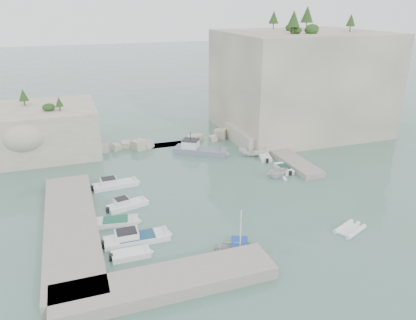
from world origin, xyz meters
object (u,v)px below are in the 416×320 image
object	(u,v)px
tender_east_c	(264,157)
tender_east_d	(252,156)
motorboat_d	(137,241)
tender_east_a	(277,177)
motorboat_c	(116,224)
rowboat	(240,253)
work_boat	(201,153)
motorboat_e	(131,257)
motorboat_b	(128,207)
tender_east_b	(284,170)
inflatable_dinghy	(349,231)
motorboat_a	(116,187)

from	to	relation	value
tender_east_c	tender_east_d	world-z (taller)	tender_east_d
motorboat_d	tender_east_c	size ratio (longest dim) A/B	1.42
motorboat_d	tender_east_a	distance (m)	22.25
tender_east_a	tender_east_d	xyz separation A→B (m)	(0.20, 8.19, 0.00)
motorboat_c	tender_east_c	xyz separation A→B (m)	(23.40, 12.52, 0.00)
rowboat	work_boat	xyz separation A→B (m)	(4.95, 26.26, 0.00)
motorboat_c	motorboat_e	bearing A→B (deg)	-75.72
tender_east_c	work_boat	size ratio (longest dim) A/B	0.54
motorboat_b	rowboat	xyz separation A→B (m)	(8.32, -12.43, 0.00)
motorboat_b	tender_east_b	xyz separation A→B (m)	(21.92, 3.70, 0.00)
tender_east_c	motorboat_e	bearing A→B (deg)	143.97
motorboat_b	tender_east_b	distance (m)	22.23
motorboat_b	inflatable_dinghy	xyz separation A→B (m)	(20.37, -12.49, 0.00)
inflatable_dinghy	tender_east_c	xyz separation A→B (m)	(1.27, 21.67, 0.00)
motorboat_e	work_boat	bearing A→B (deg)	58.57
motorboat_d	motorboat_e	xyz separation A→B (m)	(-0.97, -2.41, 0.00)
motorboat_c	tender_east_b	bearing A→B (deg)	25.95
inflatable_dinghy	rowboat	bearing A→B (deg)	156.07
motorboat_a	motorboat_d	world-z (taller)	same
motorboat_a	tender_east_d	bearing A→B (deg)	7.58
motorboat_a	inflatable_dinghy	xyz separation A→B (m)	(20.92, -18.49, 0.00)
motorboat_a	tender_east_b	xyz separation A→B (m)	(22.47, -2.30, 0.00)
tender_east_b	motorboat_e	bearing A→B (deg)	121.94
motorboat_b	tender_east_d	bearing A→B (deg)	12.44
motorboat_a	tender_east_a	bearing A→B (deg)	-14.89
motorboat_d	rowboat	xyz separation A→B (m)	(8.57, -5.18, 0.00)
motorboat_d	tender_east_b	size ratio (longest dim) A/B	1.74
motorboat_e	work_boat	xyz separation A→B (m)	(14.49, 23.50, 0.00)
motorboat_b	tender_east_d	size ratio (longest dim) A/B	1.19
tender_east_d	work_boat	world-z (taller)	work_boat
tender_east_b	tender_east_c	world-z (taller)	same
motorboat_a	motorboat_b	world-z (taller)	same
tender_east_d	work_boat	distance (m)	7.79
rowboat	inflatable_dinghy	world-z (taller)	rowboat
motorboat_d	rowboat	world-z (taller)	motorboat_d
rowboat	tender_east_d	bearing A→B (deg)	-5.97
motorboat_e	tender_east_c	size ratio (longest dim) A/B	0.78
tender_east_c	motorboat_d	bearing A→B (deg)	141.37
motorboat_b	motorboat_d	xyz separation A→B (m)	(-0.25, -7.25, 0.00)
motorboat_a	tender_east_c	size ratio (longest dim) A/B	1.26
tender_east_a	work_boat	distance (m)	13.57
motorboat_a	motorboat_d	size ratio (longest dim) A/B	0.89
motorboat_d	tender_east_c	bearing A→B (deg)	37.51
motorboat_b	tender_east_d	xyz separation A→B (m)	(20.17, 10.23, 0.00)
work_boat	tender_east_d	bearing A→B (deg)	6.91
motorboat_e	motorboat_c	bearing A→B (deg)	95.13
motorboat_e	tender_east_d	world-z (taller)	tender_east_d
motorboat_b	inflatable_dinghy	distance (m)	23.89
tender_east_b	tender_east_a	bearing A→B (deg)	132.46
rowboat	tender_east_b	size ratio (longest dim) A/B	1.19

